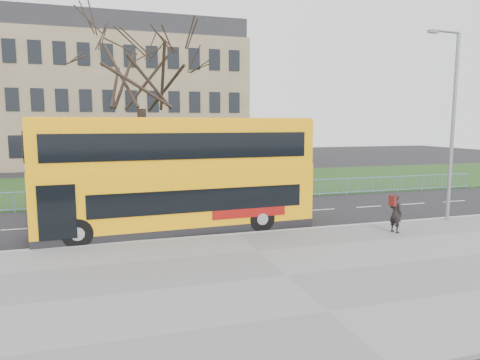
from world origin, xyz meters
name	(u,v)px	position (x,y,z in m)	size (l,w,h in m)	color
ground	(228,228)	(0.00, 0.00, 0.00)	(120.00, 120.00, 0.00)	black
pavement	(286,277)	(0.00, -6.75, 0.06)	(80.00, 10.50, 0.12)	slate
kerb	(238,235)	(0.00, -1.55, 0.07)	(80.00, 0.20, 0.14)	#98989A
grass_verge	(180,184)	(0.00, 14.30, 0.04)	(80.00, 15.40, 0.08)	#1B3212
guard_railing	(199,193)	(0.00, 6.60, 0.55)	(40.00, 0.12, 1.10)	#6D92C3
bare_tree	(141,92)	(-3.00, 10.00, 6.71)	(9.28, 9.28, 13.26)	black
civic_building	(109,104)	(-5.00, 35.00, 7.00)	(30.00, 15.00, 14.00)	#7A644D
yellow_bus	(178,172)	(-2.21, 0.02, 2.61)	(11.76, 3.34, 4.87)	#FCA70A
pedestrian	(396,213)	(6.45, -3.27, 0.94)	(0.60, 0.39, 1.65)	black
street_lamp	(452,119)	(10.21, -2.01, 4.89)	(1.85, 0.32, 8.71)	gray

